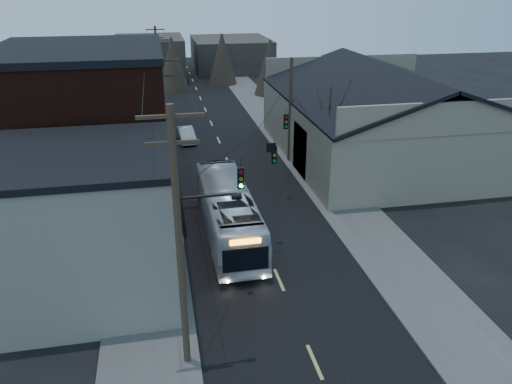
{
  "coord_description": "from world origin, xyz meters",
  "views": [
    {
      "loc": [
        -5.37,
        -12.86,
        14.22
      ],
      "look_at": [
        -0.3,
        12.51,
        3.0
      ],
      "focal_mm": 35.0,
      "sensor_mm": 36.0,
      "label": 1
    }
  ],
  "objects": [
    {
      "name": "utility_lines",
      "position": [
        -3.11,
        24.14,
        4.95
      ],
      "size": [
        11.24,
        45.28,
        10.5
      ],
      "color": "#382B1E",
      "rests_on": "ground"
    },
    {
      "name": "bus",
      "position": [
        -1.83,
        13.2,
        1.57
      ],
      "size": [
        2.72,
        11.26,
        3.13
      ],
      "primitive_type": "imported",
      "rotation": [
        0.0,
        0.0,
        3.15
      ],
      "color": "silver",
      "rests_on": "ground"
    },
    {
      "name": "sidewalk_right",
      "position": [
        6.5,
        30.0,
        0.06
      ],
      "size": [
        4.0,
        110.0,
        0.12
      ],
      "primitive_type": "cube",
      "color": "#474744",
      "rests_on": "ground"
    },
    {
      "name": "warehouse",
      "position": [
        13.0,
        25.0,
        2.7
      ],
      "size": [
        16.16,
        20.6,
        7.73
      ],
      "color": "gray",
      "rests_on": "ground"
    },
    {
      "name": "building_far_left",
      "position": [
        -6.0,
        65.0,
        3.0
      ],
      "size": [
        10.0,
        12.0,
        6.0
      ],
      "primitive_type": "cube",
      "color": "#2E2A24",
      "rests_on": "ground"
    },
    {
      "name": "bare_tree",
      "position": [
        6.5,
        20.0,
        3.6
      ],
      "size": [
        0.4,
        0.4,
        7.2
      ],
      "primitive_type": "cone",
      "color": "black",
      "rests_on": "ground"
    },
    {
      "name": "building_left_far",
      "position": [
        -9.5,
        36.0,
        3.5
      ],
      "size": [
        9.0,
        14.0,
        7.0
      ],
      "primitive_type": "cube",
      "color": "#2E2A24",
      "rests_on": "ground"
    },
    {
      "name": "building_far_right",
      "position": [
        7.0,
        70.0,
        2.5
      ],
      "size": [
        12.0,
        14.0,
        5.0
      ],
      "primitive_type": "cube",
      "color": "#2E2A24",
      "rests_on": "ground"
    },
    {
      "name": "building_clapboard",
      "position": [
        -9.0,
        9.0,
        3.5
      ],
      "size": [
        8.0,
        8.0,
        7.0
      ],
      "primitive_type": "cube",
      "color": "gray",
      "rests_on": "ground"
    },
    {
      "name": "road_surface",
      "position": [
        0.0,
        30.0,
        0.01
      ],
      "size": [
        9.0,
        110.0,
        0.02
      ],
      "primitive_type": "cube",
      "color": "black",
      "rests_on": "ground"
    },
    {
      "name": "building_brick",
      "position": [
        -10.0,
        20.0,
        5.0
      ],
      "size": [
        10.0,
        12.0,
        10.0
      ],
      "primitive_type": "cube",
      "color": "black",
      "rests_on": "ground"
    },
    {
      "name": "parked_car",
      "position": [
        -3.0,
        32.27,
        0.65
      ],
      "size": [
        1.74,
        4.08,
        1.31
      ],
      "primitive_type": "imported",
      "rotation": [
        0.0,
        0.0,
        0.09
      ],
      "color": "#A7AAAF",
      "rests_on": "ground"
    },
    {
      "name": "sidewalk_left",
      "position": [
        -6.5,
        30.0,
        0.06
      ],
      "size": [
        4.0,
        110.0,
        0.12
      ],
      "primitive_type": "cube",
      "color": "#474744",
      "rests_on": "ground"
    }
  ]
}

